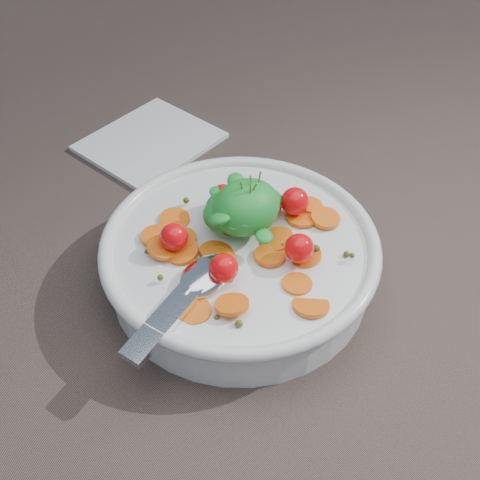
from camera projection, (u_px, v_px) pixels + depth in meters
ground at (243, 257)px, 0.64m from camera, size 6.00×6.00×0.00m
bowl at (240, 256)px, 0.60m from camera, size 0.30×0.28×0.12m
napkin at (150, 142)px, 0.79m from camera, size 0.18×0.17×0.01m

